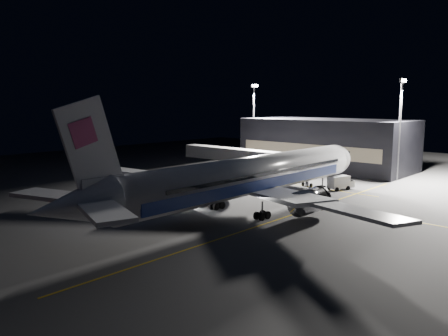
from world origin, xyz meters
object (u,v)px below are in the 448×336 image
object	(u,v)px
airliner	(247,177)
floodlight_mast_south	(400,120)
floodlight_mast_north	(254,117)
safety_cone_b	(202,200)
jet_bridge	(251,157)
safety_cone_a	(193,204)
baggage_tug	(182,202)
safety_cone_c	(212,194)
service_truck	(341,182)

from	to	relation	value
airliner	floodlight_mast_south	world-z (taller)	floodlight_mast_south
floodlight_mast_north	airliner	bearing A→B (deg)	-142.09
safety_cone_b	floodlight_mast_north	bearing A→B (deg)	28.69
jet_bridge	safety_cone_a	size ratio (longest dim) A/B	54.81
jet_bridge	floodlight_mast_north	distance (m)	24.06
jet_bridge	baggage_tug	distance (m)	29.24
floodlight_mast_south	baggage_tug	distance (m)	49.47
jet_bridge	safety_cone_b	xyz separation A→B (m)	(-23.21, -8.62, -4.32)
baggage_tug	floodlight_mast_south	bearing A→B (deg)	-32.09
safety_cone_c	floodlight_mast_south	bearing A→B (deg)	-25.79
service_truck	floodlight_mast_north	bearing A→B (deg)	81.76
airliner	jet_bridge	distance (m)	29.31
floodlight_mast_south	safety_cone_c	distance (m)	42.32
floodlight_mast_south	safety_cone_a	bearing A→B (deg)	162.18
safety_cone_a	baggage_tug	bearing A→B (deg)	142.18
safety_cone_c	service_truck	bearing A→B (deg)	-34.83
floodlight_mast_north	service_truck	xyz separation A→B (m)	(-16.72, -34.13, -10.98)
safety_cone_a	safety_cone_c	distance (m)	8.50
baggage_tug	safety_cone_a	bearing A→B (deg)	-51.42
service_truck	safety_cone_b	distance (m)	27.11
floodlight_mast_north	service_truck	bearing A→B (deg)	-116.10
floodlight_mast_north	safety_cone_a	distance (m)	51.71
baggage_tug	safety_cone_c	size ratio (longest dim) A/B	4.20
safety_cone_a	safety_cone_b	xyz separation A→B (m)	(3.11, 1.20, -0.05)
jet_bridge	safety_cone_a	bearing A→B (deg)	-159.54
service_truck	safety_cone_b	bearing A→B (deg)	172.55
floodlight_mast_south	service_truck	world-z (taller)	floodlight_mast_south
safety_cone_c	baggage_tug	bearing A→B (deg)	-165.24
safety_cone_c	airliner	bearing A→B (deg)	-111.30
floodlight_mast_south	safety_cone_b	size ratio (longest dim) A/B	39.57
safety_cone_a	floodlight_mast_north	bearing A→B (deg)	28.19
safety_cone_a	floodlight_mast_south	bearing A→B (deg)	-17.82
airliner	floodlight_mast_south	bearing A→B (deg)	-8.33
jet_bridge	service_truck	bearing A→B (deg)	-86.38
floodlight_mast_north	safety_cone_a	bearing A→B (deg)	-151.81
safety_cone_b	safety_cone_c	size ratio (longest dim) A/B	0.76
jet_bridge	safety_cone_b	size ratio (longest dim) A/B	65.76
jet_bridge	safety_cone_c	world-z (taller)	jet_bridge
airliner	safety_cone_a	distance (m)	10.09
jet_bridge	baggage_tug	world-z (taller)	jet_bridge
safety_cone_b	floodlight_mast_south	bearing A→B (deg)	-20.55
jet_bridge	airliner	bearing A→B (deg)	-141.96
jet_bridge	safety_cone_b	world-z (taller)	jet_bridge
baggage_tug	safety_cone_b	distance (m)	4.46
safety_cone_b	baggage_tug	bearing A→B (deg)	-177.60
airliner	safety_cone_b	bearing A→B (deg)	90.79
service_truck	safety_cone_b	world-z (taller)	service_truck
airliner	jet_bridge	xyz separation A→B (m)	(23.08, 18.06, -0.58)
airliner	service_truck	xyz separation A→B (m)	(24.35, -2.15, -3.77)
floodlight_mast_north	service_truck	size ratio (longest dim) A/B	3.81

